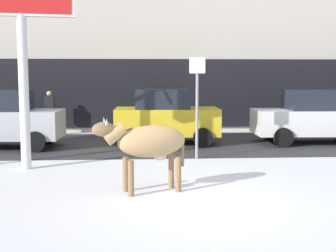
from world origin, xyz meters
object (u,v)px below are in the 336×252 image
object	(u,v)px
cow_tan	(148,143)
street_sign	(197,99)
car_silver_hatchback	(5,119)
pedestrian_near_billboard	(50,113)
car_yellow_hatchback	(166,117)
car_white_sedan	(316,117)

from	to	relation	value
cow_tan	street_sign	bearing A→B (deg)	68.25
street_sign	car_silver_hatchback	bearing A→B (deg)	158.99
car_silver_hatchback	pedestrian_near_billboard	size ratio (longest dim) A/B	2.05
cow_tan	car_yellow_hatchback	bearing A→B (deg)	83.61
car_white_sedan	pedestrian_near_billboard	distance (m)	9.94
cow_tan	car_yellow_hatchback	size ratio (longest dim) A/B	0.54
pedestrian_near_billboard	street_sign	bearing A→B (deg)	-46.64
cow_tan	pedestrian_near_billboard	world-z (taller)	pedestrian_near_billboard
car_white_sedan	pedestrian_near_billboard	bearing A→B (deg)	164.26
car_white_sedan	pedestrian_near_billboard	size ratio (longest dim) A/B	2.46
car_silver_hatchback	car_white_sedan	world-z (taller)	car_silver_hatchback
car_yellow_hatchback	street_sign	size ratio (longest dim) A/B	1.26
cow_tan	street_sign	size ratio (longest dim) A/B	0.68
car_silver_hatchback	car_white_sedan	distance (m)	10.39
cow_tan	pedestrian_near_billboard	size ratio (longest dim) A/B	1.12
cow_tan	car_silver_hatchback	size ratio (longest dim) A/B	0.54
car_yellow_hatchback	street_sign	bearing A→B (deg)	-76.42
car_silver_hatchback	car_yellow_hatchback	size ratio (longest dim) A/B	1.00
street_sign	car_white_sedan	bearing A→B (deg)	31.27
car_yellow_hatchback	street_sign	world-z (taller)	street_sign
car_white_sedan	car_yellow_hatchback	bearing A→B (deg)	178.08
cow_tan	car_yellow_hatchback	xyz separation A→B (m)	(0.72, 6.44, -0.07)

